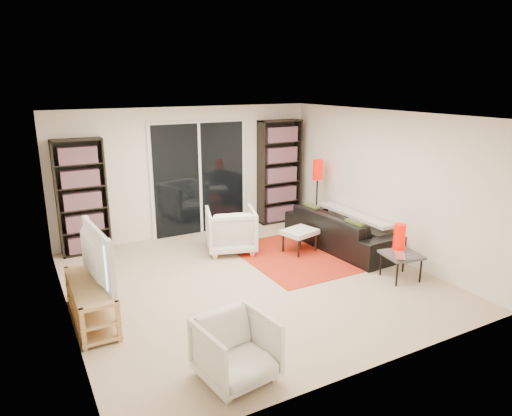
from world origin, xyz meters
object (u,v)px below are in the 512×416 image
object	(u,v)px
armchair_back	(231,230)
floor_lamp	(318,177)
tv_stand	(91,301)
side_table	(401,256)
armchair_front	(236,350)
ottoman	(300,233)
bookshelf_left	(82,197)
sofa	(341,230)
bookshelf_right	(280,172)

from	to	relation	value
armchair_back	floor_lamp	bearing A→B (deg)	-155.48
tv_stand	armchair_back	distance (m)	2.88
side_table	floor_lamp	distance (m)	2.59
armchair_front	ottoman	world-z (taller)	armchair_front
bookshelf_left	tv_stand	size ratio (longest dim) A/B	1.43
tv_stand	armchair_front	world-z (taller)	armchair_front
sofa	side_table	bearing A→B (deg)	173.40
sofa	ottoman	xyz separation A→B (m)	(-0.78, 0.15, 0.02)
tv_stand	sofa	distance (m)	4.35
armchair_back	ottoman	size ratio (longest dim) A/B	1.30
armchair_front	ottoman	xyz separation A→B (m)	(2.48, 2.61, 0.02)
bookshelf_right	armchair_front	distance (m)	5.37
ottoman	tv_stand	bearing A→B (deg)	-168.17
tv_stand	sofa	world-z (taller)	sofa
armchair_back	ottoman	bearing A→B (deg)	166.68
ottoman	side_table	xyz separation A→B (m)	(0.70, -1.64, 0.01)
ottoman	side_table	size ratio (longest dim) A/B	1.10
sofa	armchair_back	bearing A→B (deg)	63.05
tv_stand	bookshelf_right	bearing A→B (deg)	30.49
tv_stand	ottoman	xyz separation A→B (m)	(3.54, 0.74, 0.08)
sofa	armchair_front	size ratio (longest dim) A/B	3.14
bookshelf_left	bookshelf_right	size ratio (longest dim) A/B	0.93
side_table	ottoman	bearing A→B (deg)	113.00
bookshelf_right	armchair_back	world-z (taller)	bookshelf_right
bookshelf_left	floor_lamp	size ratio (longest dim) A/B	1.39
armchair_back	bookshelf_right	bearing A→B (deg)	-128.04
bookshelf_left	armchair_back	world-z (taller)	bookshelf_left
bookshelf_right	ottoman	world-z (taller)	bookshelf_right
sofa	side_table	xyz separation A→B (m)	(-0.08, -1.49, 0.03)
sofa	armchair_front	bearing A→B (deg)	123.44
armchair_front	side_table	size ratio (longest dim) A/B	1.21
armchair_back	armchair_front	size ratio (longest dim) A/B	1.18
tv_stand	armchair_front	bearing A→B (deg)	-60.53
armchair_front	ottoman	distance (m)	3.60
tv_stand	ottoman	distance (m)	3.62
sofa	ottoman	bearing A→B (deg)	75.31
bookshelf_right	floor_lamp	world-z (taller)	bookshelf_right
bookshelf_left	side_table	distance (m)	5.20
bookshelf_left	sofa	distance (m)	4.46
armchair_front	bookshelf_left	bearing A→B (deg)	91.93
sofa	floor_lamp	size ratio (longest dim) A/B	1.58
sofa	armchair_back	distance (m)	1.94
armchair_front	ottoman	bearing A→B (deg)	38.62
bookshelf_left	ottoman	bearing A→B (deg)	-27.95
bookshelf_left	armchair_front	distance (m)	4.43
bookshelf_right	tv_stand	xyz separation A→B (m)	(-4.16, -2.45, -0.79)
tv_stand	floor_lamp	bearing A→B (deg)	19.38
bookshelf_left	bookshelf_right	world-z (taller)	bookshelf_right
bookshelf_left	armchair_back	bearing A→B (deg)	-26.25
bookshelf_left	sofa	world-z (taller)	bookshelf_left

